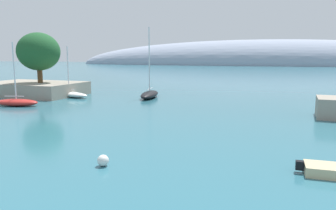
% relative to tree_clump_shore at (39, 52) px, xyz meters
% --- Properties ---
extents(shore_outcrop, '(15.77, 10.34, 2.13)m').
position_rel_tree_clump_shore_xyz_m(shore_outcrop, '(-1.87, 0.34, -6.09)').
color(shore_outcrop, gray).
rests_on(shore_outcrop, ground).
extents(tree_clump_shore, '(6.75, 6.75, 8.08)m').
position_rel_tree_clump_shore_xyz_m(tree_clump_shore, '(0.00, 0.00, 0.00)').
color(tree_clump_shore, brown).
rests_on(tree_clump_shore, shore_outcrop).
extents(distant_ridge, '(279.08, 53.70, 35.35)m').
position_rel_tree_clump_shore_xyz_m(distant_ridge, '(19.88, 195.43, -7.15)').
color(distant_ridge, '#8E99AD').
rests_on(distant_ridge, ground).
extents(sailboat_red_near_shore, '(6.14, 3.31, 8.24)m').
position_rel_tree_clump_shore_xyz_m(sailboat_red_near_shore, '(4.70, -10.12, -6.61)').
color(sailboat_red_near_shore, red).
rests_on(sailboat_red_near_shore, water).
extents(sailboat_white_mid_mooring, '(8.38, 4.09, 7.97)m').
position_rel_tree_clump_shore_xyz_m(sailboat_white_mid_mooring, '(5.39, 0.12, -6.66)').
color(sailboat_white_mid_mooring, white).
rests_on(sailboat_white_mid_mooring, water).
extents(sailboat_black_outer_mooring, '(3.54, 8.04, 10.83)m').
position_rel_tree_clump_shore_xyz_m(sailboat_black_outer_mooring, '(17.89, 3.40, -6.54)').
color(sailboat_black_outer_mooring, black).
rests_on(sailboat_black_outer_mooring, water).
extents(mooring_buoy_white, '(0.69, 0.69, 0.69)m').
position_rel_tree_clump_shore_xyz_m(mooring_buoy_white, '(27.55, -26.97, -6.81)').
color(mooring_buoy_white, silver).
rests_on(mooring_buoy_white, water).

